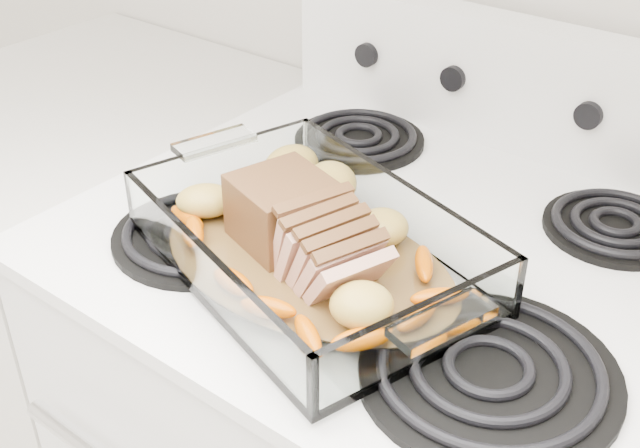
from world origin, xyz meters
The scene contains 4 objects.
counter_left centered at (-0.67, 1.66, 0.47)m, with size 0.58×0.68×0.93m.
baking_dish centered at (-0.04, 1.52, 0.96)m, with size 0.39×0.25×0.07m.
pork_roast centered at (-0.06, 1.52, 0.99)m, with size 0.21×0.10×0.08m.
roast_vegetables centered at (-0.05, 1.56, 0.97)m, with size 0.39×0.21×0.05m.
Camera 1 is at (0.41, 0.96, 1.46)m, focal length 45.00 mm.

